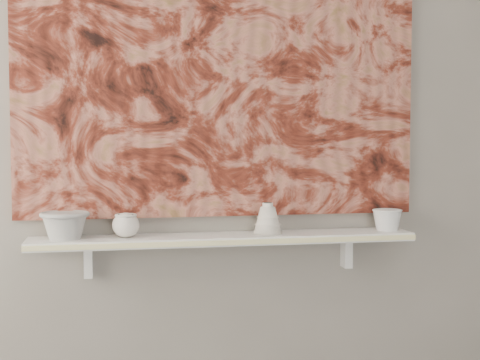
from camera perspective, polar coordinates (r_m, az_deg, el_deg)
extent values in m
plane|color=gray|center=(2.51, -1.66, 5.15)|extent=(3.60, 0.00, 3.60)
cube|color=silver|center=(2.44, -1.28, -5.04)|extent=(1.40, 0.18, 0.03)
cube|color=beige|center=(2.35, -0.89, -5.37)|extent=(1.40, 0.01, 0.02)
cube|color=silver|center=(2.48, -12.83, -6.73)|extent=(0.03, 0.06, 0.12)
cube|color=silver|center=(2.64, 9.07, -6.08)|extent=(0.03, 0.06, 0.12)
cube|color=maroon|center=(2.51, -1.62, 9.50)|extent=(1.50, 0.02, 1.10)
cube|color=black|center=(2.60, 8.29, 2.46)|extent=(0.09, 0.00, 0.08)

